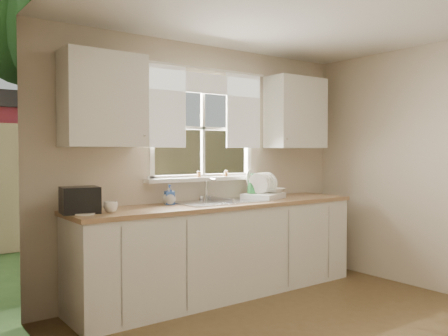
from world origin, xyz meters
TOP-DOWN VIEW (x-y plane):
  - room_walls at (0.00, -0.07)m, footprint 3.62×4.02m
  - window at (0.00, 2.00)m, footprint 1.38×0.16m
  - curtains at (0.00, 1.95)m, footprint 1.50×0.03m
  - base_cabinets at (0.00, 1.68)m, footprint 3.00×0.62m
  - countertop at (0.00, 1.68)m, footprint 3.04×0.65m
  - upper_cabinet_left at (-1.15, 1.82)m, footprint 0.70×0.33m
  - upper_cabinet_right at (1.15, 1.82)m, footprint 0.70×0.33m
  - wall_outlet at (0.88, 1.99)m, footprint 0.08×0.01m
  - sill_jars at (0.07, 1.94)m, footprint 0.38×0.04m
  - backyard at (0.58, 8.42)m, footprint 20.00×10.00m
  - sink at (0.00, 1.71)m, footprint 0.88×0.52m
  - dish_rack at (0.57, 1.73)m, footprint 0.54×0.48m
  - bowl at (0.70, 1.69)m, footprint 0.25×0.25m
  - soap_bottle_a at (0.46, 1.78)m, footprint 0.13×0.13m
  - soap_bottle_b at (-0.50, 1.84)m, footprint 0.10×0.10m
  - soap_bottle_c at (-0.50, 1.84)m, footprint 0.16×0.16m
  - saucer at (-1.40, 1.61)m, footprint 0.16×0.16m
  - cup at (-1.18, 1.62)m, footprint 0.12×0.12m
  - black_appliance at (-1.40, 1.72)m, footprint 0.33×0.29m

SIDE VIEW (x-z plane):
  - base_cabinets at x=0.00m, z-range 0.00..0.87m
  - sink at x=0.00m, z-range 0.64..1.04m
  - countertop at x=0.00m, z-range 0.87..0.91m
  - saucer at x=-1.40m, z-range 0.91..0.92m
  - cup at x=-1.18m, z-range 0.91..1.00m
  - dish_rack at x=0.57m, z-range 0.83..1.14m
  - soap_bottle_c at x=-0.50m, z-range 0.91..1.07m
  - bowl at x=0.70m, z-range 0.97..1.02m
  - soap_bottle_b at x=-0.50m, z-range 0.91..1.10m
  - black_appliance at x=-1.40m, z-range 0.91..1.12m
  - soap_bottle_a at x=0.46m, z-range 0.91..1.18m
  - wall_outlet at x=0.88m, z-range 1.02..1.14m
  - sill_jars at x=0.07m, z-range 1.15..1.21m
  - room_walls at x=0.00m, z-range -0.01..2.49m
  - window at x=0.00m, z-range 0.95..2.02m
  - upper_cabinet_left at x=-1.15m, z-range 1.45..2.25m
  - upper_cabinet_right at x=1.15m, z-range 1.45..2.25m
  - curtains at x=0.00m, z-range 1.53..2.34m
  - backyard at x=0.58m, z-range 0.40..6.53m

